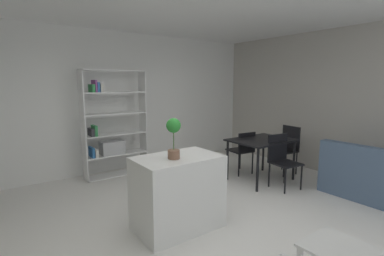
{
  "coord_description": "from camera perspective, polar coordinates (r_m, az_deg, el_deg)",
  "views": [
    {
      "loc": [
        -2.17,
        -2.72,
        1.81
      ],
      "look_at": [
        0.14,
        0.47,
        1.18
      ],
      "focal_mm": 26.65,
      "sensor_mm": 36.0,
      "label": 1
    }
  ],
  "objects": [
    {
      "name": "ground_plane",
      "position": [
        3.92,
        2.45,
        -18.47
      ],
      "size": [
        9.24,
        9.24,
        0.0
      ],
      "primitive_type": "plane",
      "color": "silver"
    },
    {
      "name": "back_partition",
      "position": [
        6.08,
        -15.04,
        5.01
      ],
      "size": [
        6.72,
        0.06,
        2.83
      ],
      "primitive_type": "cube",
      "color": "white",
      "rests_on": "ground_plane"
    },
    {
      "name": "right_partition_gray",
      "position": [
        6.14,
        27.77,
        4.33
      ],
      "size": [
        0.06,
        5.95,
        2.83
      ],
      "primitive_type": "cube",
      "color": "#B2ADA3",
      "rests_on": "ground_plane"
    },
    {
      "name": "kitchen_island",
      "position": [
        3.63,
        -2.87,
        -12.78
      ],
      "size": [
        1.04,
        0.66,
        0.92
      ],
      "primitive_type": "cube",
      "color": "silver",
      "rests_on": "ground_plane"
    },
    {
      "name": "potted_plant_on_island",
      "position": [
        3.34,
        -3.71,
        -1.25
      ],
      "size": [
        0.17,
        0.17,
        0.48
      ],
      "color": "brown",
      "rests_on": "kitchen_island"
    },
    {
      "name": "open_bookshelf",
      "position": [
        5.7,
        -15.78,
        -0.18
      ],
      "size": [
        1.22,
        0.32,
        2.05
      ],
      "color": "white",
      "rests_on": "ground_plane"
    },
    {
      "name": "child_table",
      "position": [
        2.9,
        27.25,
        -21.72
      ],
      "size": [
        0.52,
        0.51,
        0.45
      ],
      "color": "silver",
      "rests_on": "ground_plane"
    },
    {
      "name": "dining_table",
      "position": [
        5.43,
        13.71,
        -3.04
      ],
      "size": [
        1.13,
        0.85,
        0.78
      ],
      "color": "black",
      "rests_on": "ground_plane"
    },
    {
      "name": "dining_chair_near",
      "position": [
        5.21,
        17.48,
        -5.48
      ],
      "size": [
        0.49,
        0.49,
        0.92
      ],
      "rotation": [
        0.0,
        0.0,
        -0.13
      ],
      "color": "black",
      "rests_on": "ground_plane"
    },
    {
      "name": "dining_chair_far",
      "position": [
        5.75,
        10.13,
        -4.07
      ],
      "size": [
        0.45,
        0.49,
        0.86
      ],
      "rotation": [
        0.0,
        0.0,
        3.03
      ],
      "color": "black",
      "rests_on": "ground_plane"
    },
    {
      "name": "dining_chair_window_side",
      "position": [
        6.05,
        18.54,
        -3.32
      ],
      "size": [
        0.45,
        0.47,
        0.95
      ],
      "rotation": [
        0.0,
        0.0,
        -1.69
      ],
      "color": "black",
      "rests_on": "ground_plane"
    }
  ]
}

